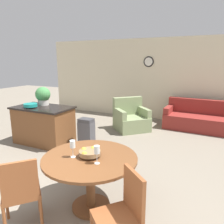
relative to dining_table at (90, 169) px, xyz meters
name	(u,v)px	position (x,y,z in m)	size (l,w,h in m)	color
wall_back	(152,79)	(-0.58, 5.06, 0.77)	(8.00, 0.09, 2.70)	beige
dining_table	(90,169)	(0.00, 0.00, 0.00)	(1.24, 1.24, 0.75)	brown
dining_chair_near_left	(21,190)	(-0.51, -0.68, -0.06)	(0.59, 0.59, 0.93)	brown
dining_chair_near_right	(123,211)	(0.68, -0.51, -0.06)	(0.59, 0.59, 0.93)	brown
fruit_bowl	(90,152)	(0.00, 0.00, 0.23)	(0.28, 0.28, 0.11)	olive
wine_glass_left	(73,145)	(-0.19, -0.10, 0.34)	(0.07, 0.07, 0.23)	silver
wine_glass_right	(97,150)	(0.18, -0.13, 0.34)	(0.07, 0.07, 0.23)	silver
kitchen_island	(44,125)	(-2.29, 1.62, -0.13)	(1.40, 0.82, 0.90)	brown
teal_bowl	(30,105)	(-2.47, 1.43, 0.38)	(0.31, 0.31, 0.10)	teal
potted_plant	(43,96)	(-2.42, 1.80, 0.55)	(0.36, 0.36, 0.45)	beige
trash_bin	(86,133)	(-1.21, 1.83, -0.24)	(0.34, 0.24, 0.68)	#47474C
couch	(201,120)	(1.09, 4.39, -0.29)	(2.05, 0.94, 0.85)	maroon
armchair	(131,119)	(-0.75, 3.51, -0.27)	(1.20, 1.20, 0.92)	gray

